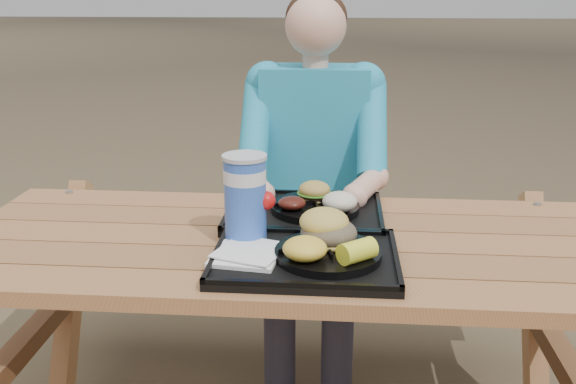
{
  "coord_description": "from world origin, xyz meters",
  "views": [
    {
      "loc": [
        0.13,
        -1.6,
        1.4
      ],
      "look_at": [
        0.0,
        0.0,
        0.88
      ],
      "focal_mm": 40.0,
      "sensor_mm": 36.0,
      "label": 1
    }
  ],
  "objects": [
    {
      "name": "picnic_table",
      "position": [
        0.0,
        0.0,
        0.38
      ],
      "size": [
        1.8,
        1.49,
        0.75
      ],
      "primitive_type": null,
      "color": "#999999",
      "rests_on": "ground"
    },
    {
      "name": "tray_near",
      "position": [
        0.06,
        -0.16,
        0.76
      ],
      "size": [
        0.45,
        0.35,
        0.02
      ],
      "primitive_type": "cube",
      "color": "black",
      "rests_on": "picnic_table"
    },
    {
      "name": "tray_far",
      "position": [
        0.04,
        0.16,
        0.76
      ],
      "size": [
        0.45,
        0.35,
        0.02
      ],
      "primitive_type": "cube",
      "color": "black",
      "rests_on": "picnic_table"
    },
    {
      "name": "plate_near",
      "position": [
        0.11,
        -0.17,
        0.78
      ],
      "size": [
        0.26,
        0.26,
        0.02
      ],
      "primitive_type": "cylinder",
      "color": "black",
      "rests_on": "tray_near"
    },
    {
      "name": "plate_far",
      "position": [
        0.07,
        0.17,
        0.78
      ],
      "size": [
        0.26,
        0.26,
        0.02
      ],
      "primitive_type": "cylinder",
      "color": "black",
      "rests_on": "tray_far"
    },
    {
      "name": "napkin_stack",
      "position": [
        -0.09,
        -0.18,
        0.78
      ],
      "size": [
        0.18,
        0.18,
        0.02
      ],
      "primitive_type": "cube",
      "rotation": [
        0.0,
        0.0,
        -0.13
      ],
      "color": "white",
      "rests_on": "tray_near"
    },
    {
      "name": "soda_cup",
      "position": [
        -0.1,
        -0.07,
        0.88
      ],
      "size": [
        0.11,
        0.11,
        0.22
      ],
      "primitive_type": "cylinder",
      "color": "#1847B7",
      "rests_on": "tray_near"
    },
    {
      "name": "condiment_bbq",
      "position": [
        0.06,
        -0.04,
        0.79
      ],
      "size": [
        0.05,
        0.05,
        0.03
      ],
      "primitive_type": "cylinder",
      "color": "black",
      "rests_on": "tray_near"
    },
    {
      "name": "condiment_mustard",
      "position": [
        0.11,
        -0.03,
        0.79
      ],
      "size": [
        0.05,
        0.05,
        0.03
      ],
      "primitive_type": "cylinder",
      "color": "yellow",
      "rests_on": "tray_near"
    },
    {
      "name": "sandwich",
      "position": [
        0.11,
        -0.13,
        0.86
      ],
      "size": [
        0.13,
        0.13,
        0.13
      ],
      "primitive_type": null,
      "color": "gold",
      "rests_on": "plate_near"
    },
    {
      "name": "mac_cheese",
      "position": [
        0.06,
        -0.23,
        0.82
      ],
      "size": [
        0.1,
        0.1,
        0.05
      ],
      "primitive_type": "ellipsoid",
      "color": "yellow",
      "rests_on": "plate_near"
    },
    {
      "name": "corn_cob",
      "position": [
        0.18,
        -0.23,
        0.82
      ],
      "size": [
        0.12,
        0.12,
        0.05
      ],
      "primitive_type": null,
      "rotation": [
        0.0,
        0.0,
        0.69
      ],
      "color": "#FAFF35",
      "rests_on": "plate_near"
    },
    {
      "name": "cutlery_far",
      "position": [
        -0.14,
        0.18,
        0.77
      ],
      "size": [
        0.03,
        0.15,
        0.01
      ],
      "primitive_type": "cube",
      "rotation": [
        0.0,
        0.0,
        0.03
      ],
      "color": "black",
      "rests_on": "tray_far"
    },
    {
      "name": "burger",
      "position": [
        0.06,
        0.21,
        0.83
      ],
      "size": [
        0.1,
        0.1,
        0.09
      ],
      "primitive_type": null,
      "color": "#B99441",
      "rests_on": "plate_far"
    },
    {
      "name": "baked_beans",
      "position": [
        0.0,
        0.12,
        0.81
      ],
      "size": [
        0.08,
        0.08,
        0.04
      ],
      "primitive_type": "ellipsoid",
      "color": "#49160E",
      "rests_on": "plate_far"
    },
    {
      "name": "potato_salad",
      "position": [
        0.14,
        0.12,
        0.82
      ],
      "size": [
        0.1,
        0.1,
        0.06
      ],
      "primitive_type": "ellipsoid",
      "color": "#EBE3C7",
      "rests_on": "plate_far"
    },
    {
      "name": "diner",
      "position": [
        0.04,
        0.66,
        0.64
      ],
      "size": [
        0.48,
        0.84,
        1.28
      ],
      "primitive_type": null,
      "color": "teal",
      "rests_on": "ground"
    }
  ]
}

